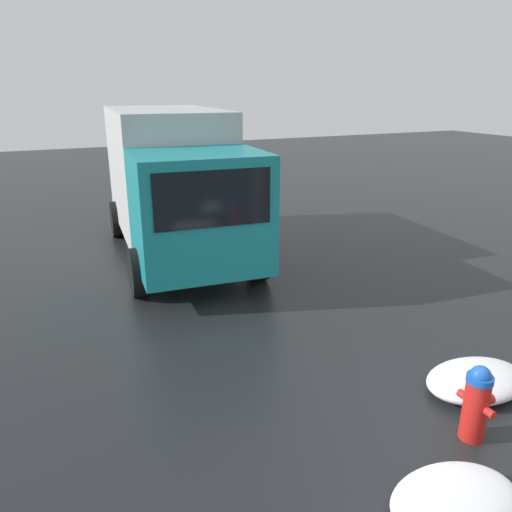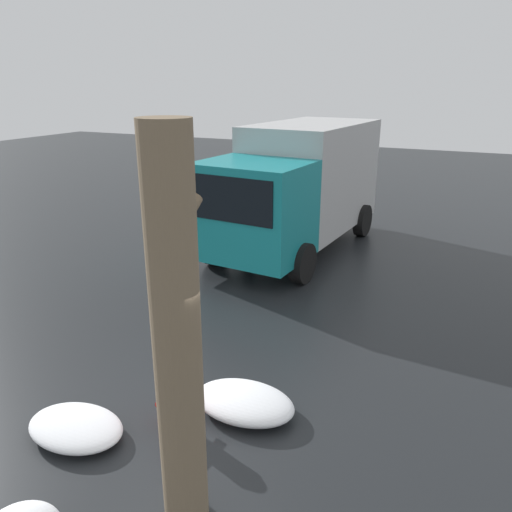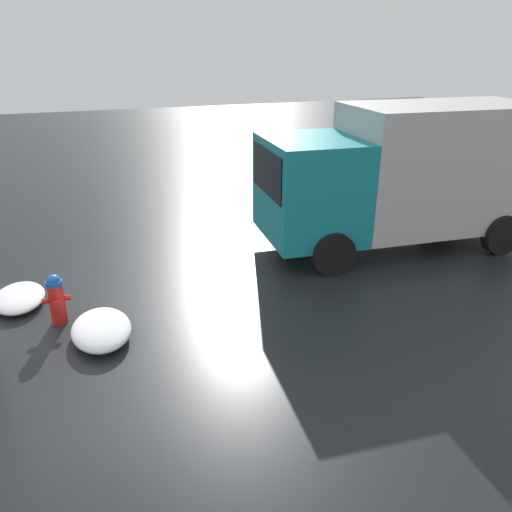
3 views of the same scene
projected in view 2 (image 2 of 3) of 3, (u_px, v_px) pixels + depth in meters
The scene contains 7 objects.
ground_plane at pixel (171, 424), 6.48m from camera, with size 60.00×60.00×0.00m, color black.
fire_hydrant at pixel (169, 394), 6.33m from camera, with size 0.47×0.37×0.89m.
tree_trunk at pixel (177, 343), 4.48m from camera, with size 0.68×0.45×3.95m.
delivery_truck at pixel (299, 184), 12.83m from camera, with size 6.39×3.01×3.18m.
pedestrian at pixel (249, 224), 11.93m from camera, with size 0.39×0.39×1.80m.
snow_pile_curbside at pixel (244, 402), 6.67m from camera, with size 0.94×1.40×0.30m.
snow_pile_by_tree at pixel (76, 427), 6.23m from camera, with size 0.89×1.30×0.25m.
Camera 2 is at (-4.41, -3.29, 4.21)m, focal length 35.00 mm.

